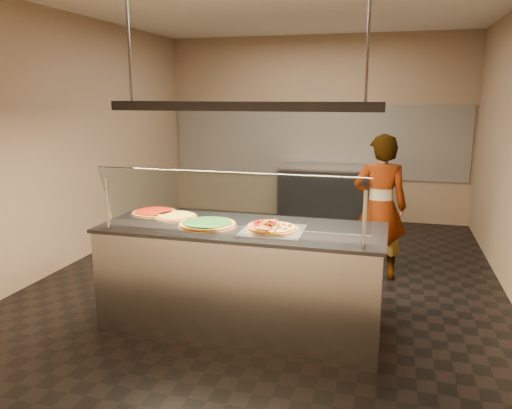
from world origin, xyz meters
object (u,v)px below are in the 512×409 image
(heat_lamp_housing, at_px, (241,106))
(pizza_spatula, at_px, (192,217))
(sneeze_guard, at_px, (229,200))
(perforated_tray, at_px, (273,230))
(half_pizza_pepperoni, at_px, (261,226))
(pizza_cheese, at_px, (176,216))
(worker, at_px, (380,207))
(half_pizza_sausage, at_px, (285,228))
(pizza_spinach, at_px, (208,224))
(serving_counter, at_px, (242,277))
(pizza_tomato, at_px, (155,212))
(prep_table, at_px, (328,196))

(heat_lamp_housing, bearing_deg, pizza_spatula, 171.48)
(sneeze_guard, distance_m, perforated_tray, 0.49)
(half_pizza_pepperoni, xyz_separation_m, pizza_spatula, (-0.69, 0.15, -0.01))
(half_pizza_pepperoni, bearing_deg, pizza_cheese, 167.01)
(pizza_spatula, xyz_separation_m, worker, (1.62, 1.53, -0.14))
(half_pizza_sausage, height_order, heat_lamp_housing, heat_lamp_housing)
(pizza_spatula, bearing_deg, pizza_spinach, -35.03)
(half_pizza_pepperoni, xyz_separation_m, pizza_spinach, (-0.48, 0.01, -0.02))
(pizza_cheese, bearing_deg, half_pizza_sausage, -10.73)
(half_pizza_pepperoni, bearing_deg, pizza_spatula, 167.46)
(half_pizza_pepperoni, relative_size, pizza_spinach, 0.82)
(sneeze_guard, bearing_deg, pizza_spatula, 140.00)
(pizza_spatula, bearing_deg, sneeze_guard, -40.00)
(serving_counter, bearing_deg, half_pizza_sausage, -11.67)
(pizza_spinach, relative_size, pizza_cheese, 1.24)
(sneeze_guard, distance_m, pizza_tomato, 1.14)
(pizza_tomato, bearing_deg, pizza_cheese, -20.97)
(pizza_tomato, bearing_deg, pizza_spatula, -18.50)
(perforated_tray, height_order, pizza_cheese, pizza_cheese)
(half_pizza_sausage, relative_size, heat_lamp_housing, 0.18)
(sneeze_guard, bearing_deg, half_pizza_sausage, 33.69)
(serving_counter, distance_m, pizza_cheese, 0.84)
(pizza_spatula, xyz_separation_m, prep_table, (0.75, 3.81, -0.49))
(serving_counter, relative_size, worker, 1.50)
(half_pizza_pepperoni, relative_size, pizza_spatula, 1.62)
(pizza_spinach, xyz_separation_m, pizza_cheese, (-0.39, 0.19, -0.00))
(half_pizza_sausage, height_order, pizza_spatula, half_pizza_sausage)
(pizza_spatula, bearing_deg, pizza_cheese, 165.31)
(sneeze_guard, distance_m, worker, 2.29)
(serving_counter, height_order, prep_table, same)
(perforated_tray, bearing_deg, worker, 63.89)
(pizza_spatula, bearing_deg, perforated_tray, -11.05)
(pizza_cheese, distance_m, prep_table, 3.90)
(sneeze_guard, relative_size, pizza_spinach, 4.27)
(serving_counter, xyz_separation_m, half_pizza_pepperoni, (0.19, -0.08, 0.50))
(pizza_tomato, relative_size, pizza_spatula, 1.68)
(perforated_tray, distance_m, worker, 1.88)
(half_pizza_sausage, height_order, prep_table, half_pizza_sausage)
(pizza_tomato, distance_m, heat_lamp_housing, 1.40)
(perforated_tray, relative_size, worker, 0.32)
(heat_lamp_housing, bearing_deg, half_pizza_pepperoni, -22.36)
(pizza_tomato, bearing_deg, serving_counter, -13.34)
(pizza_spinach, distance_m, worker, 2.20)
(pizza_cheese, bearing_deg, sneeze_guard, -34.47)
(sneeze_guard, xyz_separation_m, half_pizza_sausage, (0.39, 0.26, -0.27))
(half_pizza_sausage, distance_m, pizza_tomato, 1.37)
(worker, bearing_deg, pizza_tomato, 30.24)
(serving_counter, xyz_separation_m, pizza_tomato, (-0.94, 0.22, 0.48))
(perforated_tray, height_order, heat_lamp_housing, heat_lamp_housing)
(perforated_tray, distance_m, pizza_spinach, 0.58)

